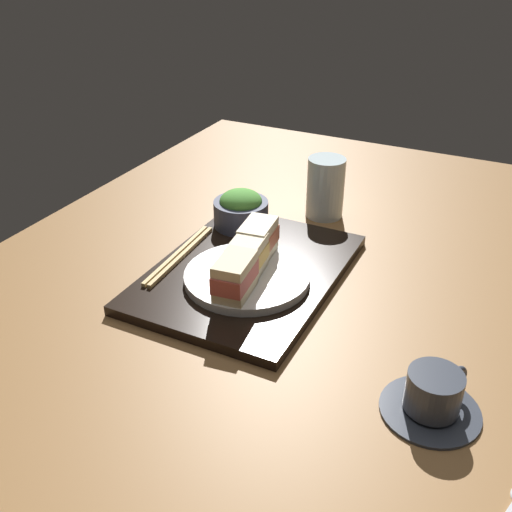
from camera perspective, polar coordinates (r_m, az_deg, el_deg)
name	(u,v)px	position (r cm, az deg, el deg)	size (l,w,h in cm)	color
ground_plane	(275,273)	(104.76, 1.82, -1.66)	(140.00, 100.00, 3.00)	brown
serving_tray	(247,272)	(100.43, -0.84, -1.59)	(39.79, 29.19, 1.75)	black
sandwich_plate	(247,277)	(96.35, -0.88, -2.00)	(20.63, 20.63, 1.40)	silver
sandwich_near	(258,240)	(99.32, 0.18, 1.59)	(8.72, 6.02, 6.13)	beige
sandwich_middle	(247,257)	(94.45, -0.90, -0.14)	(8.68, 5.94, 5.89)	beige
sandwich_far	(235,276)	(89.60, -2.09, -1.93)	(8.80, 5.77, 6.06)	beige
salad_bowl	(241,209)	(112.42, -1.47, 4.55)	(10.44, 10.44, 7.18)	#33384C
chopsticks_pair	(180,255)	(103.94, -7.40, 0.11)	(21.87, 3.02, 0.70)	tan
coffee_cup	(433,396)	(77.55, 16.78, -12.85)	(12.57, 12.57, 5.98)	#333842
drinking_glass	(325,188)	(119.91, 6.74, 6.60)	(7.54, 7.54, 12.27)	silver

